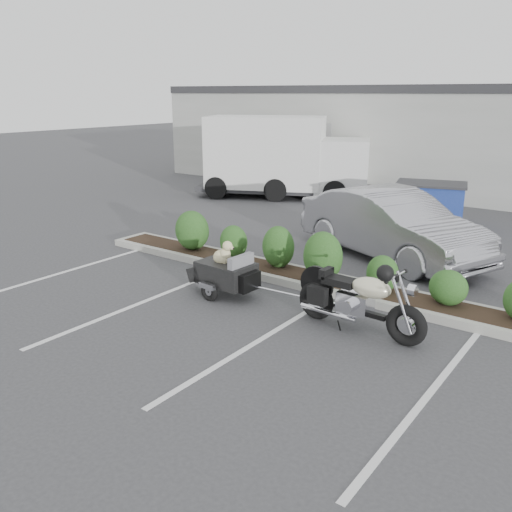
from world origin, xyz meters
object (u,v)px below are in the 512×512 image
Objects in this scene: delivery_truck at (285,159)px; motorcycle at (358,301)px; pet_trailer at (225,272)px; sedan at (392,225)px; dumpster at (430,204)px.

motorcycle is at bearing -75.36° from delivery_truck.
motorcycle is at bearing 2.58° from pet_trailer.
sedan is at bearing 109.30° from motorcycle.
sedan is (-1.22, 4.19, 0.27)m from motorcycle.
pet_trailer is (-2.78, 0.02, -0.07)m from motorcycle.
dumpster is at bearing -37.79° from delivery_truck.
motorcycle is 2.78m from pet_trailer.
pet_trailer is at bearing -177.42° from motorcycle.
motorcycle is 0.35× the size of delivery_truck.
motorcycle is 0.48× the size of sedan.
delivery_truck is (-4.76, 9.23, 0.93)m from pet_trailer.
delivery_truck reaches higher than pet_trailer.
motorcycle is 11.96m from delivery_truck.
delivery_truck is at bearing 132.26° from motorcycle.
pet_trailer is 0.28× the size of delivery_truck.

